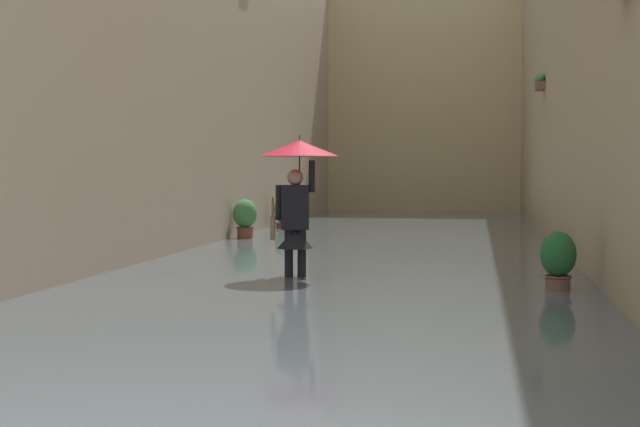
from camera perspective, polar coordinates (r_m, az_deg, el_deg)
The scene contains 9 objects.
ground_plane at distance 17.91m, azimuth 4.00°, elevation -2.42°, with size 68.71×68.71×0.00m, color gray.
flood_water at distance 17.90m, azimuth 4.00°, elevation -2.17°, with size 7.58×33.48×0.16m, color #515B60.
building_facade_left at distance 18.12m, azimuth 17.98°, elevation 11.76°, with size 2.04×31.48×8.99m.
building_facade_right at distance 19.01m, azimuth -9.22°, elevation 11.94°, with size 2.04×31.48×9.32m.
building_facade_far at distance 32.53m, azimuth 6.76°, elevation 7.42°, with size 10.38×1.80×8.48m, color tan.
person_wading at distance 12.20m, azimuth -1.46°, elevation 2.25°, with size 1.10×1.10×2.12m.
potted_plant_far_left at distance 11.36m, azimuth 15.09°, elevation -3.03°, with size 0.44×0.44×0.88m.
potted_plant_mid_right at distance 19.33m, azimuth -4.86°, elevation -0.32°, with size 0.52×0.52×1.00m.
potted_plant_far_right at distance 22.63m, azimuth -2.40°, elevation -0.04°, with size 0.45×0.45×0.93m.
Camera 1 is at (-1.86, 3.99, 1.65)m, focal length 49.68 mm.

